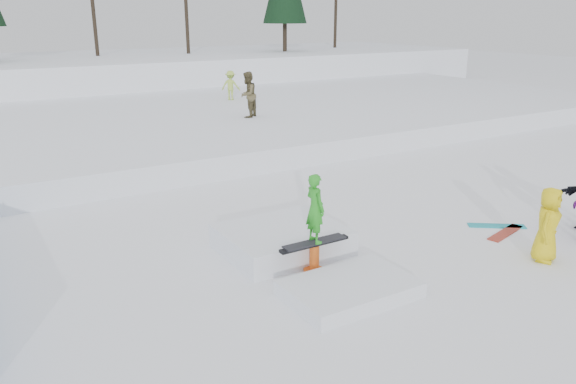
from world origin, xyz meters
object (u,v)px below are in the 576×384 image
spectator_yellow (548,225)px  jib_rail_feature (299,249)px  walker_ygreen (231,85)px  walker_olive (248,95)px

spectator_yellow → jib_rail_feature: jib_rail_feature is taller
walker_ygreen → spectator_yellow: (-2.14, -19.91, -0.73)m
spectator_yellow → jib_rail_feature: bearing=126.1°
walker_olive → jib_rail_feature: size_ratio=0.44×
walker_olive → spectator_yellow: size_ratio=1.19×
spectator_yellow → jib_rail_feature: (-4.58, 2.64, -0.52)m
walker_ygreen → jib_rail_feature: (-6.72, -17.26, -1.24)m
walker_olive → walker_ygreen: walker_olive is taller
walker_ygreen → jib_rail_feature: walker_ygreen is taller
walker_ygreen → jib_rail_feature: 18.57m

